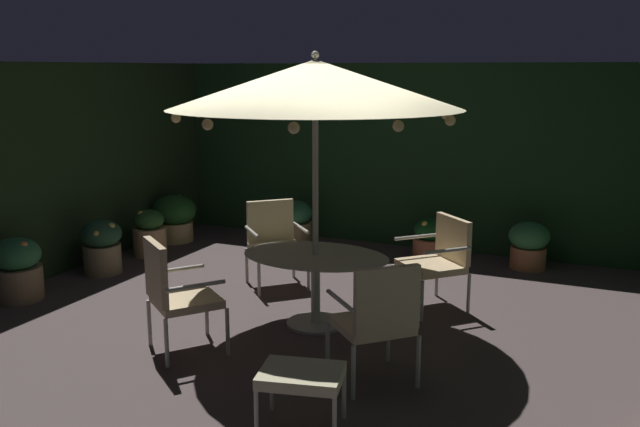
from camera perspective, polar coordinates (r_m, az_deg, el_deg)
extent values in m
cube|color=#493C3B|center=(6.82, -1.15, -9.21)|extent=(7.50, 7.17, 0.02)
cube|color=#193319|center=(9.65, 7.55, 4.80)|extent=(7.50, 0.30, 2.53)
cube|color=black|center=(8.62, -23.40, 3.07)|extent=(0.30, 7.17, 2.53)
cylinder|color=#B5B4A6|center=(6.78, -0.37, -9.12)|extent=(0.57, 0.57, 0.03)
cylinder|color=#B5B4A6|center=(6.67, -0.37, -6.49)|extent=(0.09, 0.09, 0.69)
ellipsoid|color=#AEAB9E|center=(6.56, -0.38, -3.52)|extent=(1.45, 1.05, 0.03)
cylinder|color=#BCB4AC|center=(6.46, -0.38, 0.09)|extent=(0.06, 0.06, 2.25)
cone|color=beige|center=(6.33, -0.40, 10.71)|extent=(2.72, 2.72, 0.45)
sphere|color=#BCB4AC|center=(6.32, -0.40, 13.09)|extent=(0.07, 0.07, 0.07)
sphere|color=#F9DB8C|center=(5.92, 10.79, 7.62)|extent=(0.09, 0.09, 0.09)
sphere|color=#F9DB8C|center=(6.66, 10.44, 8.09)|extent=(0.09, 0.09, 0.09)
sphere|color=#F9DB8C|center=(7.32, 6.25, 8.55)|extent=(0.09, 0.09, 0.09)
sphere|color=#F9DB8C|center=(7.59, 0.49, 8.74)|extent=(0.09, 0.09, 0.09)
sphere|color=#F9DB8C|center=(7.44, -5.50, 8.62)|extent=(0.09, 0.09, 0.09)
sphere|color=#F9DB8C|center=(6.93, -10.07, 8.25)|extent=(0.09, 0.09, 0.09)
sphere|color=#F9DB8C|center=(6.26, -11.91, 7.80)|extent=(0.09, 0.09, 0.09)
sphere|color=#F9DB8C|center=(5.48, -9.35, 7.33)|extent=(0.09, 0.09, 0.09)
sphere|color=#F9DB8C|center=(5.10, -2.19, 7.14)|extent=(0.09, 0.09, 0.09)
sphere|color=#F9DB8C|center=(5.30, 6.54, 7.25)|extent=(0.09, 0.09, 0.09)
cylinder|color=#B8B5A7|center=(7.71, -0.95, -4.97)|extent=(0.04, 0.04, 0.41)
cylinder|color=#B8B5A7|center=(7.55, -5.10, -5.40)|extent=(0.04, 0.04, 0.41)
cylinder|color=#B8B5A7|center=(8.20, -2.20, -3.94)|extent=(0.04, 0.04, 0.41)
cylinder|color=#B8B5A7|center=(8.05, -6.12, -4.32)|extent=(0.04, 0.04, 0.41)
cube|color=beige|center=(7.81, -3.61, -2.94)|extent=(0.77, 0.77, 0.07)
cube|color=beige|center=(7.98, -4.17, -0.59)|extent=(0.44, 0.43, 0.48)
cylinder|color=#B8B5A7|center=(7.84, -1.62, -1.19)|extent=(0.39, 0.39, 0.04)
cylinder|color=#B8B5A7|center=(7.68, -5.70, -1.52)|extent=(0.39, 0.39, 0.04)
cylinder|color=#BCB6A9|center=(6.56, -9.43, -8.16)|extent=(0.04, 0.04, 0.43)
cylinder|color=#BCB6A9|center=(6.09, -7.71, -9.75)|extent=(0.04, 0.04, 0.43)
cylinder|color=#BCB6A9|center=(6.42, -14.02, -8.83)|extent=(0.04, 0.04, 0.43)
cylinder|color=#BCB6A9|center=(5.93, -12.66, -10.53)|extent=(0.04, 0.04, 0.43)
cube|color=#D1B88C|center=(6.16, -11.05, -7.13)|extent=(0.74, 0.74, 0.07)
cube|color=#D1B88C|center=(6.00, -13.51, -4.78)|extent=(0.45, 0.36, 0.52)
cylinder|color=#BCB6A9|center=(6.34, -11.87, -4.59)|extent=(0.34, 0.43, 0.04)
cylinder|color=#BCB6A9|center=(5.85, -10.31, -5.95)|extent=(0.34, 0.43, 0.04)
cylinder|color=#B4B3AA|center=(5.73, 0.64, -11.04)|extent=(0.04, 0.04, 0.43)
cylinder|color=#B4B3AA|center=(5.94, 5.69, -10.24)|extent=(0.04, 0.04, 0.43)
cylinder|color=#B4B3AA|center=(5.28, 2.79, -13.12)|extent=(0.04, 0.04, 0.43)
cylinder|color=#B4B3AA|center=(5.51, 8.19, -12.13)|extent=(0.04, 0.04, 0.43)
cube|color=beige|center=(5.51, 4.38, -9.21)|extent=(0.75, 0.75, 0.07)
cube|color=beige|center=(5.20, 5.61, -7.17)|extent=(0.42, 0.42, 0.51)
cylinder|color=#B4B3AA|center=(5.33, 1.70, -7.28)|extent=(0.38, 0.38, 0.04)
cylinder|color=#B4B3AA|center=(5.55, 7.02, -6.55)|extent=(0.38, 0.38, 0.04)
cylinder|color=#B6B1AA|center=(6.88, 8.49, -7.21)|extent=(0.04, 0.04, 0.42)
cylinder|color=#B6B1AA|center=(7.38, 6.07, -5.81)|extent=(0.04, 0.04, 0.42)
cylinder|color=#B6B1AA|center=(7.17, 12.28, -6.58)|extent=(0.04, 0.04, 0.42)
cylinder|color=#B6B1AA|center=(7.65, 9.70, -5.28)|extent=(0.04, 0.04, 0.42)
cube|color=#D5BA8A|center=(7.19, 9.19, -4.35)|extent=(0.80, 0.80, 0.07)
cube|color=#D5BA8A|center=(7.26, 11.02, -2.09)|extent=(0.46, 0.44, 0.46)
cylinder|color=#B6B1AA|center=(6.88, 10.57, -3.05)|extent=(0.39, 0.40, 0.04)
cylinder|color=#B6B1AA|center=(7.38, 8.03, -1.94)|extent=(0.39, 0.40, 0.04)
cylinder|color=#B4B0A3|center=(5.14, -4.05, -14.34)|extent=(0.03, 0.03, 0.35)
cylinder|color=#B4B0A3|center=(5.04, 2.01, -14.89)|extent=(0.03, 0.03, 0.35)
cylinder|color=#B4B0A3|center=(4.81, -5.32, -16.36)|extent=(0.03, 0.03, 0.35)
cylinder|color=#B4B0A3|center=(4.70, 1.21, -17.02)|extent=(0.03, 0.03, 0.35)
cube|color=beige|center=(4.82, -1.57, -13.35)|extent=(0.65, 0.54, 0.08)
cylinder|color=olive|center=(8.78, -17.66, -3.62)|extent=(0.45, 0.45, 0.36)
ellipsoid|color=#22462C|center=(8.70, -17.79, -1.62)|extent=(0.49, 0.49, 0.34)
sphere|color=#DCC34A|center=(8.58, -16.98, -1.01)|extent=(0.08, 0.08, 0.08)
sphere|color=#E7BF57|center=(8.73, -16.96, -1.02)|extent=(0.07, 0.07, 0.07)
sphere|color=yellow|center=(8.88, -17.76, -1.34)|extent=(0.06, 0.06, 0.06)
sphere|color=#EECC4D|center=(8.73, -18.55, -1.50)|extent=(0.07, 0.07, 0.07)
sphere|color=#DCC04A|center=(8.50, -18.11, -1.62)|extent=(0.08, 0.08, 0.08)
cylinder|color=tan|center=(10.14, -11.98, -1.47)|extent=(0.52, 0.52, 0.29)
ellipsoid|color=#1E4D1D|center=(10.07, -12.05, 0.28)|extent=(0.63, 0.63, 0.44)
sphere|color=#E5D056|center=(9.96, -11.45, 0.76)|extent=(0.10, 0.10, 0.10)
sphere|color=#F1CF4B|center=(10.10, -11.06, 1.04)|extent=(0.08, 0.08, 0.08)
sphere|color=#F4C44E|center=(10.25, -11.63, 1.29)|extent=(0.10, 0.10, 0.10)
sphere|color=#DCC759|center=(10.19, -13.23, 0.55)|extent=(0.09, 0.09, 0.09)
sphere|color=#E9CA51|center=(10.01, -13.27, 0.19)|extent=(0.09, 0.09, 0.09)
sphere|color=#EBBE55|center=(9.84, -12.34, 0.46)|extent=(0.11, 0.11, 0.11)
cylinder|color=olive|center=(8.11, -23.81, -5.34)|extent=(0.51, 0.51, 0.37)
ellipsoid|color=#2B6A3D|center=(8.02, -24.01, -3.12)|extent=(0.51, 0.51, 0.36)
sphere|color=#DC7E41|center=(7.88, -23.48, -2.49)|extent=(0.10, 0.10, 0.10)
sphere|color=orange|center=(8.12, -23.43, -2.24)|extent=(0.08, 0.08, 0.08)
sphere|color=orange|center=(8.10, -24.91, -2.78)|extent=(0.11, 0.11, 0.11)
sphere|color=orange|center=(7.92, -25.13, -2.99)|extent=(0.10, 0.10, 0.10)
cylinder|color=#A0603F|center=(8.97, 16.93, -3.52)|extent=(0.44, 0.44, 0.28)
ellipsoid|color=#32723F|center=(8.90, 17.04, -1.80)|extent=(0.50, 0.50, 0.35)
sphere|color=orange|center=(8.90, 17.92, -1.61)|extent=(0.09, 0.09, 0.09)
sphere|color=orange|center=(9.05, 16.74, -0.99)|extent=(0.09, 0.09, 0.09)
sphere|color=orange|center=(8.80, 16.53, -1.63)|extent=(0.09, 0.09, 0.09)
cylinder|color=tan|center=(9.44, -13.98, -2.28)|extent=(0.44, 0.44, 0.38)
ellipsoid|color=#275523|center=(9.37, -14.07, -0.52)|extent=(0.39, 0.39, 0.28)
sphere|color=yellow|center=(9.27, -13.64, -0.16)|extent=(0.06, 0.06, 0.06)
sphere|color=yellow|center=(9.50, -13.94, -0.13)|extent=(0.11, 0.11, 0.11)
sphere|color=#F5C54F|center=(9.33, -14.66, -0.09)|extent=(0.10, 0.10, 0.10)
cylinder|color=olive|center=(9.74, -2.09, -1.64)|extent=(0.49, 0.49, 0.32)
ellipsoid|color=#29623F|center=(9.68, -2.10, 0.07)|extent=(0.49, 0.49, 0.34)
sphere|color=#DA476E|center=(9.60, -1.41, 0.55)|extent=(0.06, 0.06, 0.06)
sphere|color=#D6576C|center=(9.85, -2.22, 0.38)|extent=(0.08, 0.08, 0.08)
sphere|color=#DA5165|center=(9.59, -3.14, -0.02)|extent=(0.10, 0.10, 0.10)
cylinder|color=#B06142|center=(9.11, 9.13, -2.90)|extent=(0.45, 0.45, 0.28)
ellipsoid|color=#14481D|center=(9.05, 9.19, -1.34)|extent=(0.43, 0.43, 0.30)
sphere|color=yellow|center=(9.02, 9.93, -0.79)|extent=(0.09, 0.09, 0.09)
sphere|color=#EBD14C|center=(9.16, 8.93, -1.08)|extent=(0.08, 0.08, 0.08)
sphere|color=yellow|center=(8.92, 8.72, -0.91)|extent=(0.09, 0.09, 0.09)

